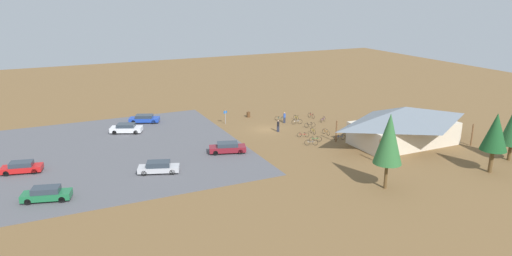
{
  "coord_description": "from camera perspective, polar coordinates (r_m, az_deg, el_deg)",
  "views": [
    {
      "loc": [
        30.26,
        60.75,
        20.15
      ],
      "look_at": [
        2.85,
        2.27,
        1.2
      ],
      "focal_mm": 32.83,
      "sensor_mm": 36.0,
      "label": 1
    }
  ],
  "objects": [
    {
      "name": "bicycle_white_near_porch",
      "position": [
        73.87,
        5.01,
        0.77
      ],
      "size": [
        1.71,
        0.54,
        0.85
      ],
      "color": "black",
      "rests_on": "ground"
    },
    {
      "name": "bike_pavilion",
      "position": [
        66.58,
        17.62,
        0.53
      ],
      "size": [
        15.99,
        9.49,
        5.21
      ],
      "color": "beige",
      "rests_on": "ground"
    },
    {
      "name": "bicycle_yellow_by_bin",
      "position": [
        76.0,
        4.91,
        1.23
      ],
      "size": [
        0.48,
        1.71,
        0.91
      ],
      "color": "black",
      "rests_on": "ground"
    },
    {
      "name": "car_maroon_end_stall",
      "position": [
        60.48,
        -3.5,
        -2.4
      ],
      "size": [
        5.01,
        3.13,
        1.38
      ],
      "color": "maroon",
      "rests_on": "parking_lot_asphalt"
    },
    {
      "name": "bicycle_black_yard_center",
      "position": [
        72.27,
        6.58,
        0.36
      ],
      "size": [
        1.78,
        0.48,
        0.81
      ],
      "color": "black",
      "rests_on": "ground"
    },
    {
      "name": "bicycle_teal_front_row",
      "position": [
        75.62,
        2.91,
        1.15
      ],
      "size": [
        1.26,
        1.17,
        0.8
      ],
      "color": "black",
      "rests_on": "ground"
    },
    {
      "name": "car_blue_front_row",
      "position": [
        76.28,
        -13.44,
        1.12
      ],
      "size": [
        5.0,
        3.52,
        1.27
      ],
      "color": "#1E42B2",
      "rests_on": "parking_lot_asphalt"
    },
    {
      "name": "bicycle_purple_edge_north",
      "position": [
        75.57,
        8.14,
        1.0
      ],
      "size": [
        1.53,
        0.93,
        0.84
      ],
      "color": "black",
      "rests_on": "ground"
    },
    {
      "name": "visitor_at_bikes",
      "position": [
        69.49,
        2.72,
        0.29
      ],
      "size": [
        0.39,
        0.4,
        1.79
      ],
      "color": "#2D3347",
      "rests_on": "ground"
    },
    {
      "name": "bicycle_red_mid_cluster",
      "position": [
        67.36,
        5.75,
        -0.83
      ],
      "size": [
        1.59,
        0.82,
        0.78
      ],
      "color": "black",
      "rests_on": "ground"
    },
    {
      "name": "visitor_by_pavilion",
      "position": [
        74.27,
        3.49,
        1.32
      ],
      "size": [
        0.4,
        0.38,
        1.75
      ],
      "color": "#2D3347",
      "rests_on": "ground"
    },
    {
      "name": "bicycle_silver_lone_west",
      "position": [
        63.9,
        6.74,
        -1.77
      ],
      "size": [
        1.69,
        0.82,
        0.87
      ],
      "color": "black",
      "rests_on": "ground"
    },
    {
      "name": "trash_bin",
      "position": [
        77.65,
        -0.93,
        1.65
      ],
      "size": [
        0.6,
        0.6,
        0.9
      ],
      "primitive_type": "cylinder",
      "color": "brown",
      "rests_on": "ground"
    },
    {
      "name": "bicycle_blue_yard_left",
      "position": [
        66.84,
        10.15,
        -1.12
      ],
      "size": [
        1.68,
        0.6,
        0.82
      ],
      "color": "black",
      "rests_on": "ground"
    },
    {
      "name": "car_white_aisle_side",
      "position": [
        71.38,
        -15.52,
        -0.03
      ],
      "size": [
        4.89,
        3.54,
        1.39
      ],
      "color": "white",
      "rests_on": "parking_lot_asphalt"
    },
    {
      "name": "car_silver_near_entry",
      "position": [
        55.0,
        -11.77,
        -4.69
      ],
      "size": [
        4.97,
        3.2,
        1.37
      ],
      "color": "#BCBCC1",
      "rests_on": "parking_lot_asphalt"
    },
    {
      "name": "car_red_inner_stall",
      "position": [
        60.22,
        -26.65,
        -4.29
      ],
      "size": [
        4.67,
        2.67,
        1.33
      ],
      "color": "red",
      "rests_on": "parking_lot_asphalt"
    },
    {
      "name": "parking_lot_asphalt",
      "position": [
        63.53,
        -21.51,
        -3.3
      ],
      "size": [
        43.28,
        33.55,
        0.05
      ],
      "primitive_type": "cube",
      "color": "#56565B",
      "rests_on": "ground"
    },
    {
      "name": "bicycle_red_edge_south",
      "position": [
        77.67,
        6.74,
        1.51
      ],
      "size": [
        0.48,
        1.85,
        0.9
      ],
      "color": "black",
      "rests_on": "ground"
    },
    {
      "name": "pine_far_west",
      "position": [
        50.1,
        15.89,
        -1.29
      ],
      "size": [
        2.98,
        2.98,
        8.22
      ],
      "color": "brown",
      "rests_on": "ground"
    },
    {
      "name": "car_green_far_end",
      "position": [
        51.42,
        -24.17,
        -7.33
      ],
      "size": [
        4.96,
        2.92,
        1.43
      ],
      "color": "#1E6B3D",
      "rests_on": "parking_lot_asphalt"
    },
    {
      "name": "bicycle_orange_lone_east",
      "position": [
        68.97,
        8.52,
        -0.5
      ],
      "size": [
        0.48,
        1.69,
        0.82
      ],
      "color": "black",
      "rests_on": "ground"
    },
    {
      "name": "bicycle_yellow_trailside",
      "position": [
        69.19,
        6.94,
        -0.37
      ],
      "size": [
        0.48,
        1.8,
        0.84
      ],
      "color": "black",
      "rests_on": "ground"
    },
    {
      "name": "lot_sign",
      "position": [
        73.61,
        -3.76,
        1.57
      ],
      "size": [
        0.56,
        0.08,
        2.2
      ],
      "color": "#99999E",
      "rests_on": "ground"
    },
    {
      "name": "pine_west",
      "position": [
        59.3,
        27.15,
        -0.46
      ],
      "size": [
        2.95,
        2.95,
        7.07
      ],
      "color": "brown",
      "rests_on": "ground"
    },
    {
      "name": "bicycle_green_back_row",
      "position": [
        65.5,
        7.26,
        -1.36
      ],
      "size": [
        1.67,
        0.69,
        0.82
      ],
      "color": "black",
      "rests_on": "ground"
    },
    {
      "name": "ground",
      "position": [
        70.8,
        1.31,
        -0.19
      ],
      "size": [
        160.0,
        160.0,
        0.0
      ],
      "primitive_type": "plane",
      "color": "brown",
      "rests_on": "ground"
    }
  ]
}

